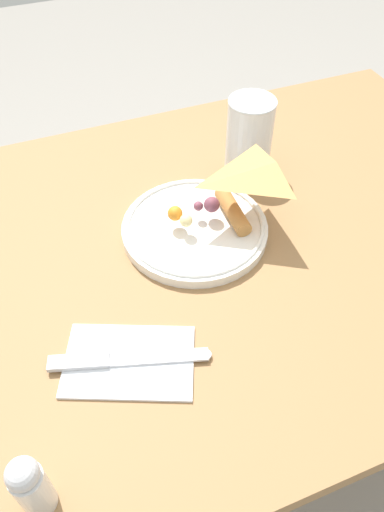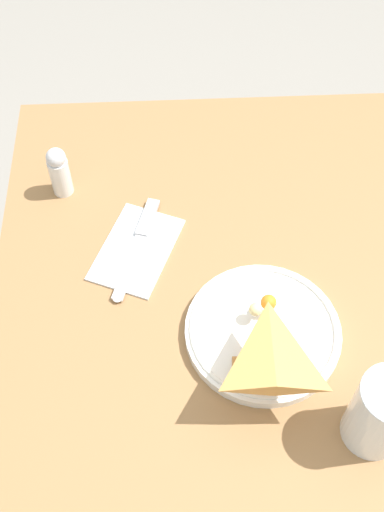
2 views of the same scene
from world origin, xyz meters
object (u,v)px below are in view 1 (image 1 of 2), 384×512
(napkin_folded, at_px, (129,361))
(butter_knife, at_px, (121,359))
(dining_table, at_px, (217,287))
(plate_pizza, at_px, (196,226))
(salt_shaker, at_px, (30,486))
(milk_glass, at_px, (249,138))

(napkin_folded, xyz_separation_m, butter_knife, (-0.01, 0.00, 0.00))
(dining_table, xyz_separation_m, plate_pizza, (-0.03, 0.03, 0.13))
(napkin_folded, relative_size, salt_shaker, 1.96)
(milk_glass, xyz_separation_m, salt_shaker, (-0.43, -0.42, -0.01))
(napkin_folded, bearing_deg, butter_knife, 162.82)
(plate_pizza, relative_size, milk_glass, 1.75)
(dining_table, distance_m, plate_pizza, 0.13)
(plate_pizza, distance_m, milk_glass, 0.19)
(dining_table, relative_size, plate_pizza, 4.80)
(butter_knife, relative_size, salt_shaker, 2.07)
(butter_knife, height_order, salt_shaker, salt_shaker)
(milk_glass, height_order, butter_knife, milk_glass)
(dining_table, bearing_deg, plate_pizza, 134.82)
(plate_pizza, bearing_deg, dining_table, -45.18)
(milk_glass, bearing_deg, napkin_folded, -135.19)
(milk_glass, distance_m, salt_shaker, 0.60)
(milk_glass, xyz_separation_m, napkin_folded, (-0.30, -0.30, -0.05))
(milk_glass, relative_size, salt_shaker, 1.33)
(milk_glass, bearing_deg, butter_knife, -136.36)
(plate_pizza, xyz_separation_m, salt_shaker, (-0.29, -0.30, 0.03))
(plate_pizza, relative_size, napkin_folded, 1.19)
(dining_table, xyz_separation_m, napkin_folded, (-0.19, -0.15, 0.11))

